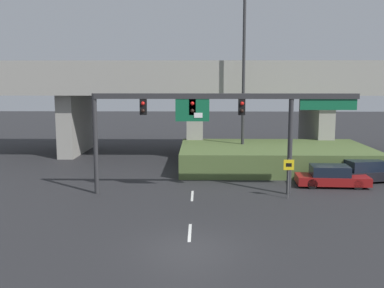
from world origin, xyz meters
name	(u,v)px	position (x,y,z in m)	size (l,w,h in m)	color
ground_plane	(189,248)	(0.00, 0.00, 0.00)	(160.00, 160.00, 0.00)	#262628
lane_markings	(193,183)	(0.00, 11.59, 0.00)	(0.14, 21.88, 0.01)	silver
signal_gantry	(215,113)	(1.31, 8.81, 4.92)	(15.68, 0.44, 6.06)	#2D2D30
speed_limit_sign	(288,173)	(5.57, 7.83, 1.53)	(0.60, 0.11, 2.35)	#4C4C4C
highway_light_pole_near	(244,49)	(3.87, 18.03, 9.25)	(0.70, 0.36, 17.73)	#2D2D30
overpass_bridge	(195,91)	(0.00, 24.22, 5.84)	(39.64, 9.78, 8.41)	gray
grass_embankment	(274,157)	(6.25, 16.90, 0.87)	(14.52, 8.65, 1.74)	#4C6033
parked_sedan_near_right	(331,177)	(8.97, 10.95, 0.64)	(4.67, 2.11, 1.37)	maroon
parked_sedan_mid_right	(365,172)	(11.63, 12.35, 0.69)	(4.81, 2.79, 1.50)	black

